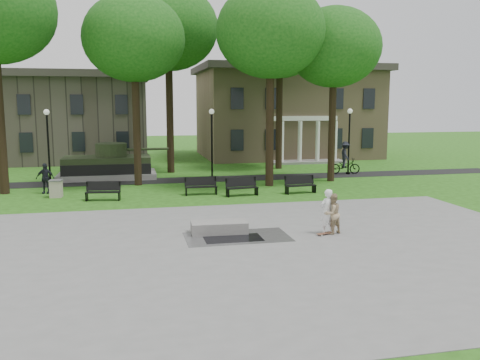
{
  "coord_description": "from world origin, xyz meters",
  "views": [
    {
      "loc": [
        -5.0,
        -21.7,
        5.09
      ],
      "look_at": [
        0.23,
        2.15,
        1.4
      ],
      "focal_mm": 38.0,
      "sensor_mm": 36.0,
      "label": 1
    }
  ],
  "objects_px": {
    "concrete_block": "(219,227)",
    "trash_bin": "(56,189)",
    "park_bench_0": "(103,191)",
    "friend_watching": "(332,214)",
    "cyclist": "(345,161)",
    "skateboarder": "(327,211)"
  },
  "relations": [
    {
      "from": "cyclist",
      "to": "trash_bin",
      "type": "bearing_deg",
      "value": 114.17
    },
    {
      "from": "concrete_block",
      "to": "park_bench_0",
      "type": "xyz_separation_m",
      "value": [
        -4.81,
        8.13,
        0.28
      ]
    },
    {
      "from": "concrete_block",
      "to": "trash_bin",
      "type": "xyz_separation_m",
      "value": [
        -7.36,
        9.58,
        0.24
      ]
    },
    {
      "from": "park_bench_0",
      "to": "trash_bin",
      "type": "bearing_deg",
      "value": 158.87
    },
    {
      "from": "skateboarder",
      "to": "trash_bin",
      "type": "distance_m",
      "value": 15.62
    },
    {
      "from": "friend_watching",
      "to": "trash_bin",
      "type": "xyz_separation_m",
      "value": [
        -11.65,
        10.67,
        -0.34
      ]
    },
    {
      "from": "skateboarder",
      "to": "park_bench_0",
      "type": "distance_m",
      "value": 12.79
    },
    {
      "from": "friend_watching",
      "to": "park_bench_0",
      "type": "distance_m",
      "value": 12.96
    },
    {
      "from": "park_bench_0",
      "to": "trash_bin",
      "type": "xyz_separation_m",
      "value": [
        -2.55,
        1.45,
        -0.04
      ]
    },
    {
      "from": "cyclist",
      "to": "park_bench_0",
      "type": "height_order",
      "value": "cyclist"
    },
    {
      "from": "park_bench_0",
      "to": "trash_bin",
      "type": "height_order",
      "value": "park_bench_0"
    },
    {
      "from": "trash_bin",
      "to": "park_bench_0",
      "type": "bearing_deg",
      "value": -29.64
    },
    {
      "from": "friend_watching",
      "to": "concrete_block",
      "type": "bearing_deg",
      "value": -36.51
    },
    {
      "from": "friend_watching",
      "to": "park_bench_0",
      "type": "bearing_deg",
      "value": -67.58
    },
    {
      "from": "skateboarder",
      "to": "park_bench_0",
      "type": "xyz_separation_m",
      "value": [
        -8.93,
        9.14,
        -0.38
      ]
    },
    {
      "from": "concrete_block",
      "to": "skateboarder",
      "type": "height_order",
      "value": "skateboarder"
    },
    {
      "from": "skateboarder",
      "to": "friend_watching",
      "type": "xyz_separation_m",
      "value": [
        0.17,
        -0.08,
        -0.08
      ]
    },
    {
      "from": "park_bench_0",
      "to": "trash_bin",
      "type": "relative_size",
      "value": 1.92
    },
    {
      "from": "skateboarder",
      "to": "cyclist",
      "type": "distance_m",
      "value": 17.71
    },
    {
      "from": "friend_watching",
      "to": "cyclist",
      "type": "relative_size",
      "value": 0.68
    },
    {
      "from": "concrete_block",
      "to": "trash_bin",
      "type": "distance_m",
      "value": 12.08
    },
    {
      "from": "friend_watching",
      "to": "trash_bin",
      "type": "relative_size",
      "value": 1.67
    }
  ]
}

